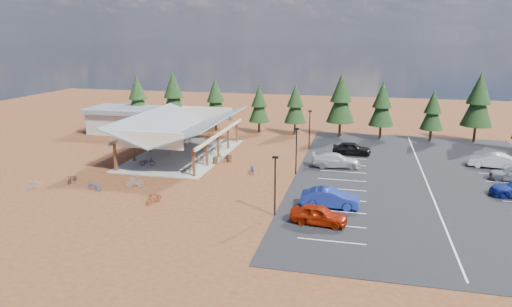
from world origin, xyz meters
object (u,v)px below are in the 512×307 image
Objects in this scene: lamp_post_2 at (310,127)px; bike_1 at (164,151)px; bike_pavilion at (183,125)px; car_4 at (352,148)px; bike_3 at (186,139)px; bike_11 at (154,198)px; trash_bin_1 at (229,158)px; car_1 at (330,198)px; bike_0 at (147,162)px; bike_7 at (211,138)px; bike_5 at (200,159)px; bike_6 at (203,149)px; bike_16 at (224,157)px; lamp_post_1 at (296,148)px; trash_bin_0 at (215,161)px; bike_13 at (135,182)px; bike_4 at (187,170)px; outbuilding at (125,120)px; car_0 at (319,215)px; car_9 at (492,161)px; bike_8 at (72,179)px; bike_10 at (94,187)px; car_3 at (336,160)px; bike_2 at (180,144)px; bike_14 at (252,169)px; lamp_post_0 at (275,182)px.

lamp_post_2 reaches higher than bike_1.
bike_1 is at bearing -155.38° from lamp_post_2.
car_4 is (20.64, 4.89, -2.98)m from bike_pavilion.
bike_3 is 0.88× the size of bike_11.
trash_bin_1 is 0.18× the size of car_1.
bike_0 is 14.05m from bike_7.
lamp_post_2 is at bearing 87.03° from bike_11.
bike_0 is at bearing 120.76° from bike_5.
bike_6 reaches higher than bike_16.
lamp_post_1 is 2.89× the size of bike_0.
bike_0 is at bearing -159.42° from trash_bin_0.
bike_13 is 0.34× the size of car_1.
car_4 is (16.71, 21.69, 0.31)m from bike_11.
bike_0 reaches higher than bike_4.
outbuilding is 2.42× the size of car_0.
car_1 is (15.83, -6.32, 0.32)m from bike_4.
car_9 reaches higher than bike_6.
bike_8 is 0.34× the size of car_4.
bike_0 is 11.98m from bike_3.
bike_10 is 0.37× the size of car_0.
bike_8 is at bearing -159.53° from lamp_post_1.
car_3 reaches higher than trash_bin_0.
bike_8 is 0.32× the size of car_1.
bike_16 reaches higher than trash_bin_1.
car_0 is (18.71, -5.09, 0.29)m from bike_13.
trash_bin_1 is at bearing -98.52° from bike_1.
car_4 is (27.46, 18.04, 0.43)m from bike_8.
bike_10 reaches higher than bike_8.
bike_pavilion is 16.57m from lamp_post_2.
trash_bin_1 is 0.50× the size of bike_2.
bike_pavilion is at bearing 59.83° from bike_8.
bike_13 is 27.21m from car_4.
bike_7 is 28.60m from car_1.
outbuilding is at bearing -127.08° from bike_16.
bike_4 is 17.05m from car_1.
bike_pavilion is 21.42m from car_4.
bike_16 is at bearing 45.25° from car_0.
bike_1 is at bearing 82.52° from car_3.
lamp_post_2 reaches higher than bike_16.
bike_pavilion is 11.51× the size of bike_1.
trash_bin_0 is 11.77m from bike_7.
trash_bin_0 is at bearing 117.48° from car_4.
bike_0 is 0.39× the size of car_0.
bike_14 is (10.29, -5.55, -3.33)m from bike_pavilion.
bike_14 is (-4.71, 11.45, -2.48)m from lamp_post_0.
bike_pavilion is at bearing 165.64° from bike_7.
bike_3 is 1.01× the size of bike_5.
lamp_post_0 is 12.00m from lamp_post_1.
bike_0 is at bearing 66.87° from car_0.
bike_8 is at bearing 169.82° from bike_3.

